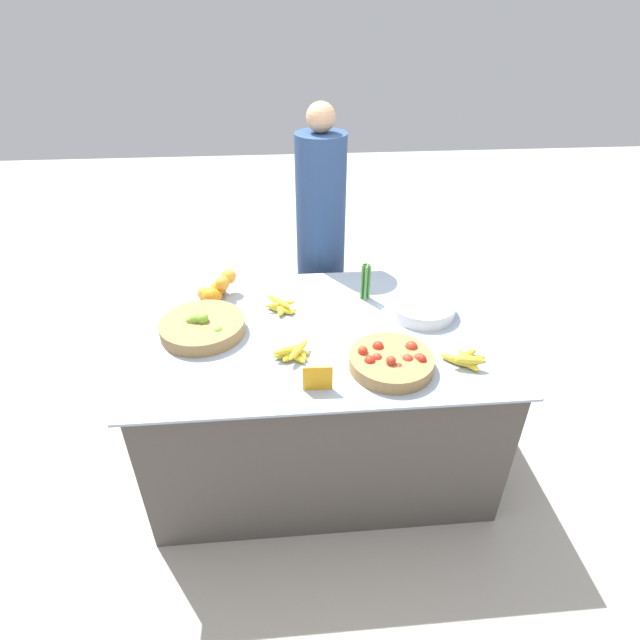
{
  "coord_description": "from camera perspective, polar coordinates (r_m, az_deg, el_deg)",
  "views": [
    {
      "loc": [
        -0.16,
        -1.9,
        2.08
      ],
      "look_at": [
        0.0,
        0.0,
        0.83
      ],
      "focal_mm": 28.0,
      "sensor_mm": 36.0,
      "label": 1
    }
  ],
  "objects": [
    {
      "name": "banana_bunch_back_center",
      "position": [
        2.12,
        -3.02,
        -3.74
      ],
      "size": [
        0.16,
        0.15,
        0.06
      ],
      "color": "yellow",
      "rests_on": "market_table"
    },
    {
      "name": "price_sign",
      "position": [
        1.94,
        -0.27,
        -6.7
      ],
      "size": [
        0.12,
        0.01,
        0.11
      ],
      "rotation": [
        0.0,
        0.0,
        -0.04
      ],
      "color": "orange",
      "rests_on": "market_table"
    },
    {
      "name": "market_table",
      "position": [
        2.55,
        0.0,
        -8.34
      ],
      "size": [
        1.63,
        1.1,
        0.78
      ],
      "color": "#4C4742",
      "rests_on": "ground_plane"
    },
    {
      "name": "lime_bowl",
      "position": [
        2.33,
        -13.26,
        -0.74
      ],
      "size": [
        0.38,
        0.38,
        0.11
      ],
      "color": "olive",
      "rests_on": "market_table"
    },
    {
      "name": "ground_plane",
      "position": [
        2.83,
        0.0,
        -14.31
      ],
      "size": [
        12.0,
        12.0,
        0.0
      ],
      "primitive_type": "plane",
      "color": "#ADA599"
    },
    {
      "name": "veg_bundle",
      "position": [
        2.51,
        5.18,
        4.37
      ],
      "size": [
        0.05,
        0.06,
        0.19
      ],
      "color": "#4C8E42",
      "rests_on": "market_table"
    },
    {
      "name": "tomato_basket",
      "position": [
        2.08,
        8.17,
        -4.68
      ],
      "size": [
        0.35,
        0.35,
        0.09
      ],
      "color": "olive",
      "rests_on": "market_table"
    },
    {
      "name": "banana_bunch_front_right",
      "position": [
        2.17,
        16.26,
        -4.33
      ],
      "size": [
        0.19,
        0.15,
        0.06
      ],
      "color": "yellow",
      "rests_on": "market_table"
    },
    {
      "name": "vendor_person",
      "position": [
        3.0,
        0.08,
        7.14
      ],
      "size": [
        0.28,
        0.28,
        1.64
      ],
      "color": "navy",
      "rests_on": "ground_plane"
    },
    {
      "name": "metal_bowl",
      "position": [
        2.45,
        11.57,
        1.35
      ],
      "size": [
        0.31,
        0.31,
        0.06
      ],
      "color": "silver",
      "rests_on": "market_table"
    },
    {
      "name": "banana_bunch_middle_left",
      "position": [
        2.43,
        -4.51,
        1.56
      ],
      "size": [
        0.16,
        0.16,
        0.06
      ],
      "color": "yellow",
      "rests_on": "market_table"
    },
    {
      "name": "orange_pile",
      "position": [
        2.58,
        -11.67,
        3.53
      ],
      "size": [
        0.2,
        0.18,
        0.13
      ],
      "color": "orange",
      "rests_on": "market_table"
    }
  ]
}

